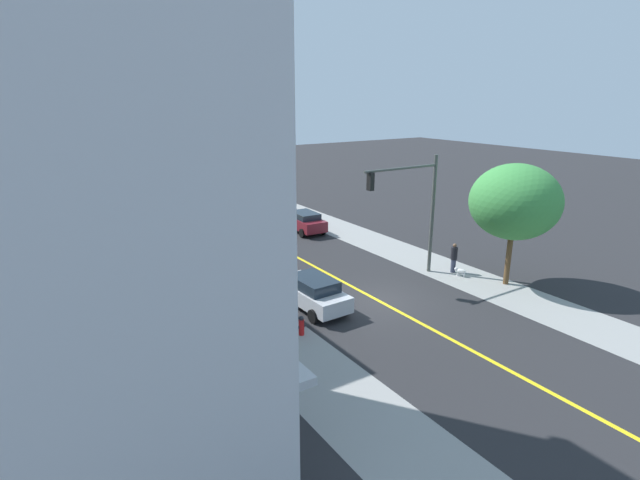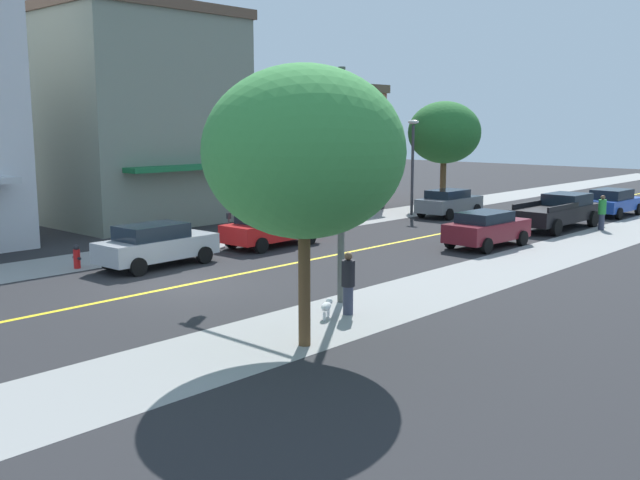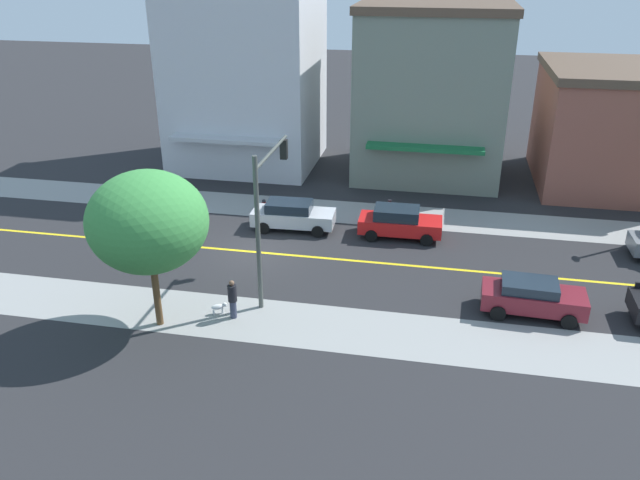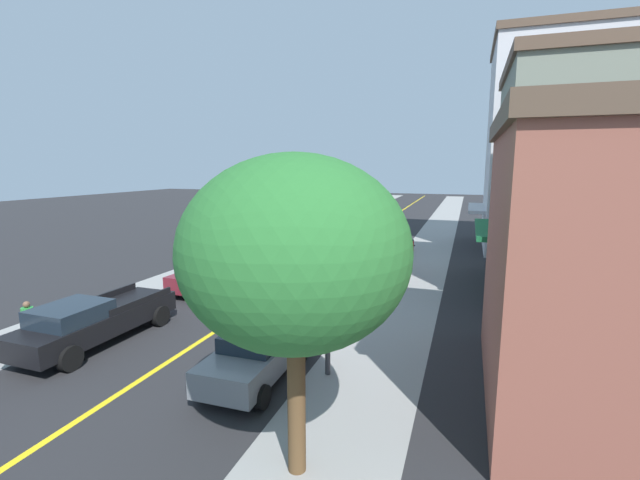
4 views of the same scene
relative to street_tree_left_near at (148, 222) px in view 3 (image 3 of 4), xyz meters
The scene contains 16 objects.
ground_plane 8.74m from the street_tree_left_near, 165.45° to the left, with size 140.00×140.00×0.00m, color #262628.
sidewalk_left 14.28m from the street_tree_left_near, behind, with size 3.36×126.00×0.01m, color gray.
sidewalk_right 5.01m from the street_tree_left_near, 119.26° to the left, with size 3.36×126.00×0.01m, color gray.
road_centerline_stripe 8.74m from the street_tree_left_near, 165.45° to the left, with size 0.20×126.00×0.00m, color yellow.
corner_shop_building 22.03m from the street_tree_left_near, behind, with size 10.08×9.77×15.16m.
brick_apartment_block 23.75m from the street_tree_left_near, 155.78° to the left, with size 9.44×9.56×10.96m.
tan_rowhouse 30.08m from the street_tree_left_near, 136.06° to the left, with size 10.03×8.30×7.50m.
street_tree_left_near is the anchor object (origin of this frame).
fire_hydrant 12.99m from the street_tree_left_near, behind, with size 0.44×0.24×0.87m.
parking_meter 15.27m from the street_tree_left_near, 146.71° to the left, with size 0.12×0.18×1.34m.
traffic_light_mast 5.12m from the street_tree_left_near, 133.93° to the left, with size 4.99×0.32×6.72m.
red_sedan_left_curb 14.25m from the street_tree_left_near, 140.00° to the left, with size 2.04×4.36×1.63m.
silver_sedan_left_curb 11.51m from the street_tree_left_near, 163.59° to the left, with size 2.09×4.52×1.57m.
maroon_sedan_right_curb 15.84m from the street_tree_left_near, 104.18° to the left, with size 2.10×4.27×1.51m.
pedestrian_black_shirt 4.69m from the street_tree_left_near, 110.52° to the left, with size 0.37×0.37×1.73m.
small_dog 4.86m from the street_tree_left_near, 119.90° to the left, with size 0.45×0.65×0.50m.
Camera 3 is at (27.73, 8.84, 13.98)m, focal length 35.70 mm.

